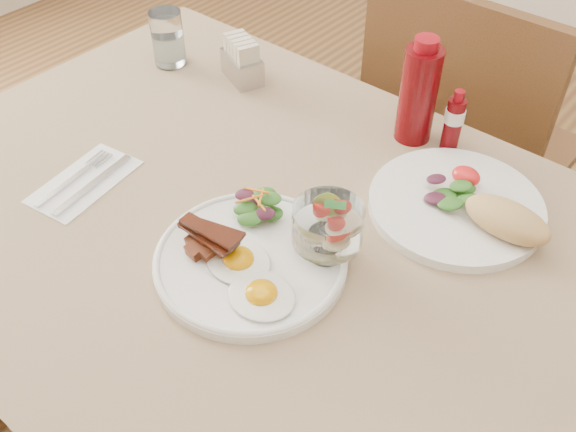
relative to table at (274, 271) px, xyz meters
name	(u,v)px	position (x,y,z in m)	size (l,w,h in m)	color
table	(274,271)	(0.00, 0.00, 0.00)	(1.33, 0.88, 0.75)	brown
chair_far	(460,148)	(0.00, 0.66, -0.14)	(0.42, 0.42, 0.93)	brown
main_plate	(251,261)	(0.02, -0.07, 0.10)	(0.28, 0.28, 0.02)	white
fried_eggs	(250,277)	(0.05, -0.10, 0.11)	(0.18, 0.13, 0.03)	white
bacon_potato_pile	(207,240)	(-0.04, -0.10, 0.13)	(0.11, 0.06, 0.05)	#662E14
side_salad	(258,207)	(-0.03, 0.00, 0.12)	(0.08, 0.07, 0.04)	#275516
fruit_cup	(328,225)	(0.10, 0.01, 0.16)	(0.10, 0.10, 0.10)	white
second_plate	(468,207)	(0.21, 0.22, 0.11)	(0.30, 0.27, 0.07)	white
ketchup_bottle	(419,93)	(0.03, 0.35, 0.18)	(0.08, 0.08, 0.19)	#560409
hot_sauce_bottle	(453,122)	(0.10, 0.35, 0.15)	(0.04, 0.04, 0.12)	#560409
sugar_caddy	(242,62)	(-0.34, 0.29, 0.13)	(0.11, 0.09, 0.09)	#BCBCC1
water_glass	(168,41)	(-0.49, 0.24, 0.14)	(0.07, 0.07, 0.11)	white
napkin_cutlery	(85,182)	(-0.32, -0.11, 0.09)	(0.13, 0.19, 0.01)	white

